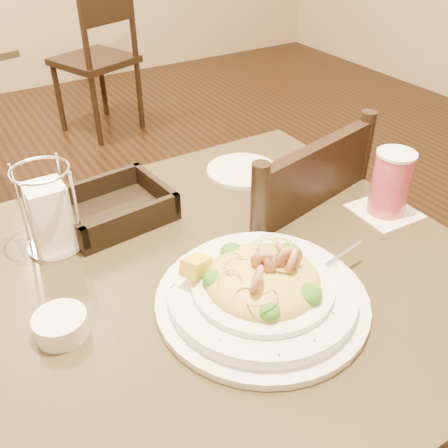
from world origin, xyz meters
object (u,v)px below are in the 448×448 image
napkin_caddy (50,215)px  main_table (229,352)px  dining_chair_far (99,54)px  bread_basket (115,209)px  pasta_bowl (262,288)px  side_plate (242,171)px  butter_ramekin (61,325)px  dining_chair_near (264,269)px  drink_glass (391,184)px

napkin_caddy → main_table: bearing=-40.8°
dining_chair_far → napkin_caddy: (-0.82, -2.18, 0.34)m
main_table → bread_basket: 0.39m
pasta_bowl → bread_basket: (-0.12, 0.38, -0.01)m
pasta_bowl → napkin_caddy: 0.43m
dining_chair_far → napkin_caddy: size_ratio=5.35×
side_plate → main_table: bearing=-127.0°
dining_chair_far → side_plate: bearing=59.9°
dining_chair_far → pasta_bowl: (-0.57, -2.52, 0.30)m
butter_ramekin → dining_chair_near: bearing=21.5°
dining_chair_near → napkin_caddy: (-0.50, 0.01, 0.34)m
dining_chair_far → bread_basket: bearing=51.5°
main_table → dining_chair_near: size_ratio=0.97×
dining_chair_far → butter_ramekin: size_ratio=11.03×
napkin_caddy → butter_ramekin: (-0.06, -0.23, -0.06)m
dining_chair_near → bread_basket: 0.47m
side_plate → napkin_caddy: bearing=-172.6°
dining_chair_near → side_plate: (-0.03, 0.07, 0.27)m
dining_chair_far → pasta_bowl: dining_chair_far is taller
dining_chair_near → side_plate: dining_chair_near is taller
bread_basket → dining_chair_far: bearing=72.2°
main_table → napkin_caddy: size_ratio=5.18×
pasta_bowl → dining_chair_far: bearing=77.2°
dining_chair_near → napkin_caddy: napkin_caddy is taller
dining_chair_near → pasta_bowl: 0.51m
dining_chair_near → dining_chair_far: (0.32, 2.19, 0.00)m
dining_chair_near → side_plate: bearing=-82.0°
bread_basket → side_plate: bread_basket is taller
napkin_caddy → side_plate: napkin_caddy is taller
drink_glass → bread_basket: 0.58m
drink_glass → napkin_caddy: size_ratio=0.82×
bread_basket → main_table: bearing=-64.6°
bread_basket → side_plate: (0.34, 0.02, -0.02)m
bread_basket → butter_ramekin: bearing=-125.6°
napkin_caddy → drink_glass: bearing=-21.0°
bread_basket → side_plate: size_ratio=1.34×
main_table → dining_chair_far: bearing=76.8°
bread_basket → side_plate: bearing=4.2°
pasta_bowl → bread_basket: bearing=107.1°
side_plate → butter_ramekin: 0.61m
pasta_bowl → drink_glass: size_ratio=2.82×
napkin_caddy → dining_chair_near: bearing=-1.5°
dining_chair_far → drink_glass: (-0.18, -2.42, 0.34)m
main_table → bread_basket: bearing=115.4°
dining_chair_near → bread_basket: (-0.37, 0.05, 0.29)m
pasta_bowl → bread_basket: pasta_bowl is taller
drink_glass → pasta_bowl: bearing=-166.6°
main_table → butter_ramekin: butter_ramekin is taller
pasta_bowl → napkin_caddy: (-0.25, 0.34, 0.04)m
pasta_bowl → bread_basket: 0.40m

